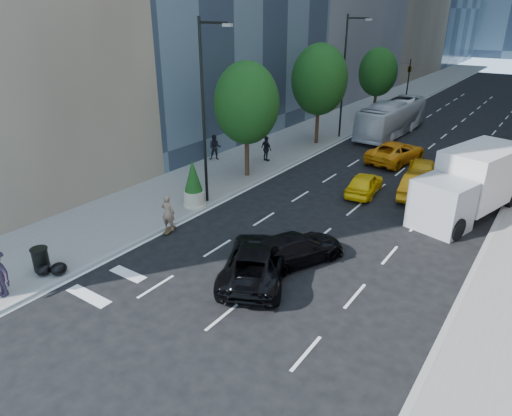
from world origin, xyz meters
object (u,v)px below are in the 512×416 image
Objects in this scene: black_sedan_lincoln at (256,261)px; box_truck at (471,183)px; city_bus at (392,118)px; trash_can at (41,260)px; planter_shrub at (193,184)px; skateboarder at (168,215)px; black_sedan_mercedes at (296,248)px.

black_sedan_lincoln is 0.68× the size of box_truck.
city_bus is at bearing -106.86° from black_sedan_lincoln.
box_truck is at bearing 51.18° from trash_can.
black_sedan_lincoln is at bearing 32.93° from trash_can.
black_sedan_lincoln is 8.13m from planter_shrub.
box_truck is at bearing -155.13° from skateboarder.
skateboarder is at bearing 33.37° from black_sedan_mercedes.
black_sedan_mercedes is at bearing -78.14° from city_bus.
black_sedan_lincoln is 0.50× the size of city_bus.
black_sedan_lincoln is at bearing -100.56° from box_truck.
trash_can is at bearing -94.30° from planter_shrub.
planter_shrub reaches higher than black_sedan_mercedes.
box_truck is at bearing -140.87° from black_sedan_lincoln.
planter_shrub is at bearing -54.19° from black_sedan_lincoln.
planter_shrub reaches higher than skateboarder.
trash_can is at bearing 8.33° from black_sedan_lincoln.
trash_can is 0.36× the size of planter_shrub.
skateboarder is 0.41× the size of black_sedan_mercedes.
trash_can is (-13.59, -16.89, -1.19)m from box_truck.
box_truck is (5.87, 11.89, 1.08)m from black_sedan_lincoln.
trash_can is (-4.08, -31.80, -0.86)m from city_bus.
skateboarder is at bearing -71.84° from planter_shrub.
black_sedan_lincoln is 5.48× the size of trash_can.
planter_shrub reaches higher than black_sedan_lincoln.
city_bus is at bearing 81.52° from planter_shrub.
skateboarder reaches higher than trash_can.
black_sedan_mercedes reaches higher than trash_can.
city_bus is 17.69m from box_truck.
planter_shrub is at bearing 10.22° from black_sedan_mercedes.
skateboarder reaches higher than black_sedan_mercedes.
city_bus reaches higher than skateboarder.
city_bus reaches higher than trash_can.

